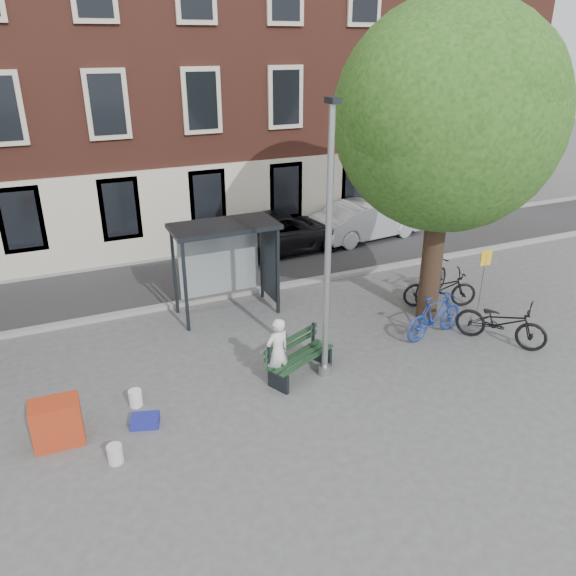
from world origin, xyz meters
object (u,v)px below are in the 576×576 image
(bike_a, at_px, (440,288))
(bike_d, at_px, (432,279))
(lamppost, at_px, (328,262))
(red_stand, at_px, (57,423))
(notice_sign, at_px, (484,268))
(bus_shelter, at_px, (237,246))
(bench, at_px, (299,359))
(bike_c, at_px, (501,322))
(car_dark, at_px, (282,231))
(painter, at_px, (278,351))
(bike_b, at_px, (435,315))
(car_silver, at_px, (368,220))

(bike_a, height_order, bike_d, bike_d)
(lamppost, relative_size, red_stand, 6.79)
(lamppost, bearing_deg, bike_a, 21.96)
(notice_sign, bearing_deg, bus_shelter, 159.09)
(bench, distance_m, bike_a, 5.54)
(bike_c, height_order, car_dark, car_dark)
(bus_shelter, bearing_deg, painter, -97.29)
(painter, bearing_deg, bike_c, 160.86)
(notice_sign, bearing_deg, painter, -166.09)
(painter, bearing_deg, bike_b, 171.52)
(lamppost, bearing_deg, car_dark, 73.03)
(lamppost, xyz_separation_m, bench, (-0.55, 0.23, -2.36))
(painter, bearing_deg, lamppost, 160.24)
(car_dark, bearing_deg, bike_c, -169.00)
(bike_a, xyz_separation_m, bike_c, (0.02, -2.41, 0.04))
(red_stand, bearing_deg, notice_sign, 5.41)
(notice_sign, bearing_deg, red_stand, -168.31)
(car_dark, height_order, notice_sign, notice_sign)
(car_dark, bearing_deg, car_silver, -95.48)
(lamppost, distance_m, bike_d, 5.93)
(car_dark, bearing_deg, notice_sign, -161.37)
(red_stand, relative_size, notice_sign, 0.47)
(bike_d, xyz_separation_m, car_silver, (1.19, 5.54, 0.15))
(bus_shelter, xyz_separation_m, bike_c, (5.36, -4.61, -1.33))
(bus_shelter, bearing_deg, lamppost, -81.57)
(bench, height_order, red_stand, bench)
(painter, distance_m, bike_b, 4.59)
(bike_d, height_order, red_stand, bike_d)
(bus_shelter, height_order, red_stand, bus_shelter)
(painter, xyz_separation_m, car_silver, (7.22, 7.93, -0.05))
(bike_c, bearing_deg, car_silver, 45.77)
(painter, bearing_deg, notice_sign, 174.64)
(bench, bearing_deg, bike_c, -32.32)
(bus_shelter, xyz_separation_m, car_dark, (3.11, 4.08, -1.20))
(bike_b, height_order, car_dark, car_dark)
(bike_a, distance_m, bike_b, 1.90)
(car_silver, bearing_deg, painter, 130.69)
(lamppost, xyz_separation_m, bus_shelter, (-0.61, 4.11, -0.87))
(lamppost, distance_m, bike_a, 5.57)
(bike_c, xyz_separation_m, notice_sign, (0.67, 1.51, 0.80))
(bus_shelter, height_order, bike_b, bus_shelter)
(bike_a, bearing_deg, bike_c, -157.25)
(lamppost, height_order, painter, lamppost)
(bus_shelter, xyz_separation_m, notice_sign, (6.03, -3.10, -0.53))
(bench, relative_size, red_stand, 2.07)
(bike_c, height_order, red_stand, bike_c)
(bench, relative_size, notice_sign, 0.97)
(bike_a, distance_m, car_silver, 6.31)
(bench, bearing_deg, bike_d, -1.71)
(painter, relative_size, bike_a, 0.76)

